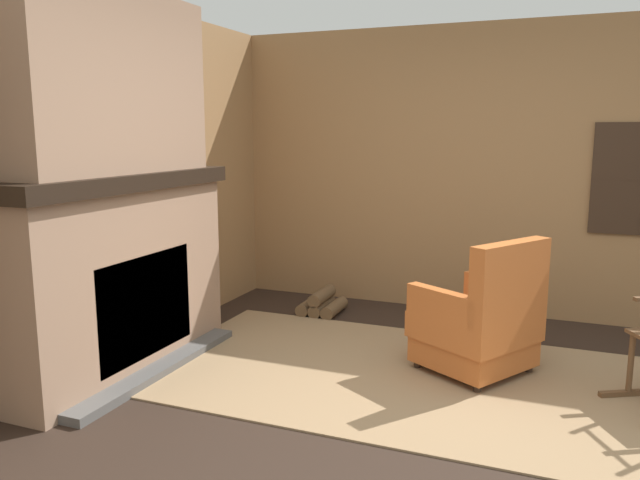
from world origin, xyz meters
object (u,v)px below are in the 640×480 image
(firewood_stack, at_px, (322,304))
(armchair, at_px, (480,324))
(oil_lamp_vase, at_px, (82,162))
(storage_case, at_px, (168,160))

(firewood_stack, bearing_deg, armchair, -31.32)
(armchair, bearing_deg, oil_lamp_vase, 55.66)
(armchair, xyz_separation_m, storage_case, (-2.37, -0.19, 1.09))
(armchair, relative_size, storage_case, 3.46)
(firewood_stack, distance_m, oil_lamp_vase, 2.59)
(firewood_stack, bearing_deg, oil_lamp_vase, -112.18)
(storage_case, bearing_deg, armchair, 4.50)
(armchair, distance_m, oil_lamp_vase, 2.84)
(firewood_stack, xyz_separation_m, oil_lamp_vase, (-0.83, -2.03, 1.38))
(oil_lamp_vase, bearing_deg, firewood_stack, 67.82)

